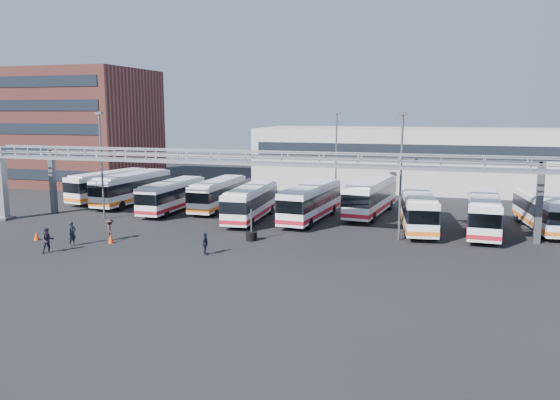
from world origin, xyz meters
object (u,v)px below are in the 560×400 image
(bus_1, at_px, (132,187))
(cone_right, at_px, (111,239))
(pedestrian_a, at_px, (72,233))
(bus_3, at_px, (218,193))
(bus_6, at_px, (371,196))
(pedestrian_b, at_px, (48,240))
(bus_9, at_px, (543,211))
(pedestrian_d, at_px, (205,244))
(bus_7, at_px, (418,209))
(bus_4, at_px, (251,202))
(cone_left, at_px, (37,236))
(light_pole_left, at_px, (101,160))
(bus_5, at_px, (311,201))
(light_pole_back, at_px, (336,153))
(bus_0, at_px, (110,185))
(bus_2, at_px, (172,195))
(bus_8, at_px, (483,212))
(tire_stack, at_px, (251,235))
(light_pole_mid, at_px, (401,170))
(pedestrian_c, at_px, (110,230))

(bus_1, xyz_separation_m, cone_right, (7.98, -16.36, -1.58))
(bus_1, relative_size, pedestrian_a, 6.02)
(bus_1, xyz_separation_m, bus_3, (10.44, -0.39, -0.17))
(bus_6, bearing_deg, cone_right, -128.91)
(pedestrian_b, bearing_deg, bus_9, -23.91)
(bus_6, height_order, pedestrian_d, bus_6)
(bus_7, distance_m, pedestrian_a, 28.70)
(bus_4, distance_m, cone_left, 18.78)
(bus_3, relative_size, cone_left, 14.78)
(bus_1, relative_size, pedestrian_d, 7.01)
(light_pole_left, relative_size, bus_5, 0.89)
(bus_9, bearing_deg, cone_left, -166.32)
(bus_3, relative_size, pedestrian_d, 6.30)
(light_pole_back, bearing_deg, pedestrian_b, -121.90)
(pedestrian_b, bearing_deg, bus_0, 61.69)
(bus_2, bearing_deg, light_pole_left, -130.51)
(bus_1, relative_size, bus_8, 1.05)
(bus_7, bearing_deg, bus_1, 164.75)
(bus_1, xyz_separation_m, pedestrian_a, (5.63, -17.94, -0.96))
(light_pole_back, distance_m, bus_6, 7.61)
(light_pole_left, distance_m, light_pole_back, 24.41)
(bus_3, distance_m, tire_stack, 14.45)
(bus_4, xyz_separation_m, tire_stack, (2.79, -7.76, -1.36))
(bus_2, relative_size, pedestrian_d, 6.35)
(bus_3, distance_m, bus_9, 31.01)
(bus_9, relative_size, cone_right, 15.36)
(pedestrian_a, bearing_deg, light_pole_mid, -60.34)
(pedestrian_a, bearing_deg, cone_right, -46.91)
(light_pole_mid, xyz_separation_m, pedestrian_a, (-24.09, -8.98, -4.76))
(bus_6, relative_size, pedestrian_c, 6.70)
(bus_7, relative_size, pedestrian_a, 5.81)
(light_pole_back, bearing_deg, tire_stack, -100.34)
(pedestrian_c, distance_m, cone_left, 6.02)
(bus_3, distance_m, bus_8, 26.24)
(light_pole_mid, xyz_separation_m, cone_right, (-21.73, -7.40, -5.38))
(pedestrian_b, xyz_separation_m, cone_left, (-3.69, 3.14, -0.59))
(light_pole_left, bearing_deg, bus_1, 102.15)
(bus_1, height_order, pedestrian_a, bus_1)
(pedestrian_a, distance_m, pedestrian_d, 10.99)
(bus_2, bearing_deg, light_pole_mid, -13.69)
(bus_1, relative_size, cone_left, 16.45)
(light_pole_back, distance_m, tire_stack, 19.48)
(pedestrian_c, bearing_deg, bus_1, -13.36)
(light_pole_mid, bearing_deg, pedestrian_a, -159.56)
(bus_5, height_order, pedestrian_d, bus_5)
(pedestrian_d, height_order, cone_right, pedestrian_d)
(pedestrian_d, bearing_deg, bus_5, -22.48)
(bus_8, bearing_deg, cone_right, -154.80)
(pedestrian_d, bearing_deg, bus_7, -52.93)
(light_pole_left, distance_m, tire_stack, 18.01)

